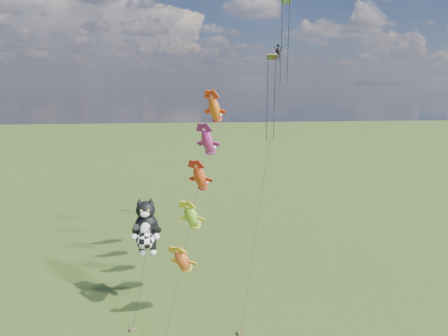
{
  "coord_description": "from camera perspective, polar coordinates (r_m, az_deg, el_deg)",
  "views": [
    {
      "loc": [
        10.01,
        -26.63,
        18.12
      ],
      "look_at": [
        13.29,
        7.99,
        10.23
      ],
      "focal_mm": 30.0,
      "sensor_mm": 36.0,
      "label": 1
    }
  ],
  "objects": [
    {
      "name": "ground",
      "position": [
        33.74,
        -23.32,
        -20.86
      ],
      "size": [
        300.0,
        300.0,
        0.0
      ],
      "primitive_type": "plane",
      "color": "#223B0E"
    },
    {
      "name": "parafoil_rig",
      "position": [
        38.71,
        8.13,
        16.04
      ],
      "size": [
        7.33,
        16.37,
        26.49
      ],
      "rotation": [
        0.0,
        0.0,
        -0.31
      ],
      "color": "brown",
      "rests_on": "ground"
    },
    {
      "name": "fish_windsock_rig",
      "position": [
        30.62,
        -3.69,
        -1.46
      ],
      "size": [
        5.61,
        15.03,
        18.87
      ],
      "rotation": [
        0.0,
        0.0,
        -0.03
      ],
      "color": "brown",
      "rests_on": "ground"
    },
    {
      "name": "cat_kite_rig",
      "position": [
        29.96,
        -11.78,
        -8.97
      ],
      "size": [
        2.39,
        4.03,
        9.58
      ],
      "rotation": [
        0.0,
        0.0,
        -0.35
      ],
      "color": "brown",
      "rests_on": "ground"
    }
  ]
}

